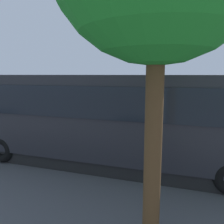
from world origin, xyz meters
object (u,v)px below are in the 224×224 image
at_px(spectator_far_left, 152,123).
at_px(stunt_motorcycle, 80,106).
at_px(parked_motorcycle_silver, 105,135).
at_px(spectator_left, 128,121).
at_px(traffic_cone, 108,115).
at_px(tour_bus, 110,120).
at_px(spectator_centre, 110,120).

bearing_deg(spectator_far_left, stunt_motorcycle, -36.82).
relative_size(parked_motorcycle_silver, stunt_motorcycle, 1.03).
relative_size(spectator_left, traffic_cone, 2.86).
distance_m(stunt_motorcycle, traffic_cone, 2.21).
relative_size(spectator_left, parked_motorcycle_silver, 0.88).
xyz_separation_m(tour_bus, spectator_left, (0.02, -2.69, -0.57)).
height_order(spectator_far_left, parked_motorcycle_silver, spectator_far_left).
bearing_deg(traffic_cone, spectator_far_left, 127.33).
relative_size(spectator_far_left, traffic_cone, 2.76).
relative_size(spectator_centre, traffic_cone, 2.66).
xyz_separation_m(spectator_centre, parked_motorcycle_silver, (-0.06, 0.82, -0.52)).
distance_m(spectator_left, traffic_cone, 6.29).
bearing_deg(spectator_far_left, parked_motorcycle_silver, 20.79).
bearing_deg(parked_motorcycle_silver, spectator_left, -149.79).
bearing_deg(parked_motorcycle_silver, stunt_motorcycle, -53.36).
height_order(spectator_left, parked_motorcycle_silver, spectator_left).
bearing_deg(spectator_far_left, spectator_left, 11.84).
bearing_deg(tour_bus, parked_motorcycle_silver, -65.82).
distance_m(tour_bus, traffic_cone, 8.82).
bearing_deg(spectator_centre, spectator_far_left, 178.99).
distance_m(spectator_far_left, traffic_cone, 6.69).
height_order(tour_bus, spectator_left, tour_bus).
xyz_separation_m(tour_bus, parked_motorcycle_silver, (0.96, -2.14, -1.16)).
height_order(spectator_left, traffic_cone, spectator_left).
height_order(tour_bus, stunt_motorcycle, tour_bus).
distance_m(spectator_far_left, parked_motorcycle_silver, 2.27).
xyz_separation_m(stunt_motorcycle, traffic_cone, (-1.93, -0.82, -0.70)).
bearing_deg(traffic_cone, stunt_motorcycle, 23.04).
bearing_deg(spectator_centre, parked_motorcycle_silver, 93.92).
bearing_deg(stunt_motorcycle, parked_motorcycle_silver, 126.64).
distance_m(tour_bus, spectator_centre, 3.19).
relative_size(spectator_far_left, parked_motorcycle_silver, 0.85).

